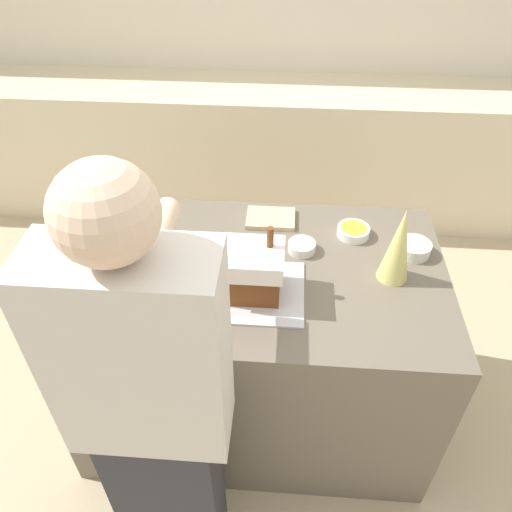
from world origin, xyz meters
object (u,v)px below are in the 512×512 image
(gingerbread_house, at_px, (254,270))
(baking_tray, at_px, (254,291))
(candy_bowl_near_tray_right, at_px, (353,231))
(cookbook, at_px, (271,218))
(candy_bowl_behind_tray, at_px, (302,246))
(candy_bowl_front_corner, at_px, (100,259))
(decorative_tree, at_px, (399,245))
(candy_bowl_beside_tree, at_px, (414,248))
(person, at_px, (154,414))
(candy_bowl_near_tray_left, at_px, (151,253))

(gingerbread_house, bearing_deg, baking_tray, -150.87)
(candy_bowl_near_tray_right, distance_m, cookbook, 0.36)
(candy_bowl_behind_tray, bearing_deg, candy_bowl_front_corner, -170.04)
(decorative_tree, xyz_separation_m, candy_bowl_beside_tree, (0.10, 0.15, -0.13))
(gingerbread_house, height_order, person, person)
(baking_tray, bearing_deg, cookbook, 85.17)
(decorative_tree, xyz_separation_m, person, (-0.77, -0.64, -0.16))
(baking_tray, xyz_separation_m, decorative_tree, (0.51, 0.12, 0.15))
(decorative_tree, xyz_separation_m, candy_bowl_near_tray_right, (-0.13, 0.25, -0.13))
(baking_tray, xyz_separation_m, candy_bowl_near_tray_left, (-0.42, 0.16, 0.03))
(baking_tray, xyz_separation_m, candy_bowl_front_corner, (-0.61, 0.11, 0.02))
(candy_bowl_behind_tray, height_order, candy_bowl_beside_tree, candy_bowl_beside_tree)
(candy_bowl_behind_tray, distance_m, cookbook, 0.24)
(decorative_tree, distance_m, cookbook, 0.60)
(gingerbread_house, xyz_separation_m, person, (-0.25, -0.52, -0.12))
(candy_bowl_behind_tray, bearing_deg, gingerbread_house, -124.53)
(decorative_tree, relative_size, person, 0.18)
(candy_bowl_front_corner, bearing_deg, cookbook, 27.50)
(baking_tray, distance_m, person, 0.58)
(candy_bowl_front_corner, distance_m, person, 0.73)
(candy_bowl_near_tray_right, height_order, person, person)
(candy_bowl_near_tray_left, height_order, candy_bowl_near_tray_right, candy_bowl_near_tray_left)
(candy_bowl_beside_tree, height_order, cookbook, candy_bowl_beside_tree)
(candy_bowl_front_corner, xyz_separation_m, candy_bowl_beside_tree, (1.22, 0.15, 0.00))
(baking_tray, distance_m, gingerbread_house, 0.10)
(baking_tray, distance_m, candy_bowl_front_corner, 0.62)
(baking_tray, bearing_deg, candy_bowl_front_corner, 169.33)
(baking_tray, relative_size, cookbook, 1.80)
(candy_bowl_near_tray_left, bearing_deg, candy_bowl_behind_tray, 9.26)
(candy_bowl_front_corner, bearing_deg, candy_bowl_behind_tray, 9.96)
(candy_bowl_near_tray_left, bearing_deg, baking_tray, -20.42)
(candy_bowl_near_tray_left, bearing_deg, person, -76.35)
(gingerbread_house, bearing_deg, candy_bowl_behind_tray, 55.47)
(baking_tray, xyz_separation_m, candy_bowl_beside_tree, (0.62, 0.27, 0.02))
(candy_bowl_behind_tray, relative_size, candy_bowl_near_tray_left, 0.80)
(baking_tray, bearing_deg, candy_bowl_beside_tree, 23.47)
(candy_bowl_behind_tray, xyz_separation_m, cookbook, (-0.14, 0.20, -0.01))
(baking_tray, xyz_separation_m, cookbook, (0.04, 0.45, 0.01))
(candy_bowl_beside_tree, bearing_deg, cookbook, 162.55)
(candy_bowl_front_corner, bearing_deg, person, -60.86)
(candy_bowl_front_corner, bearing_deg, candy_bowl_near_tray_right, 14.39)
(decorative_tree, distance_m, candy_bowl_near_tray_right, 0.31)
(candy_bowl_front_corner, bearing_deg, gingerbread_house, -10.64)
(candy_bowl_beside_tree, bearing_deg, candy_bowl_near_tray_left, -173.77)
(candy_bowl_beside_tree, bearing_deg, candy_bowl_front_corner, -172.84)
(candy_bowl_front_corner, bearing_deg, candy_bowl_near_tray_left, 12.14)
(gingerbread_house, bearing_deg, candy_bowl_near_tray_left, 159.62)
(candy_bowl_near_tray_left, bearing_deg, gingerbread_house, -20.38)
(candy_bowl_behind_tray, xyz_separation_m, candy_bowl_front_corner, (-0.78, -0.14, 0.00))
(baking_tray, relative_size, candy_bowl_near_tray_left, 2.71)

